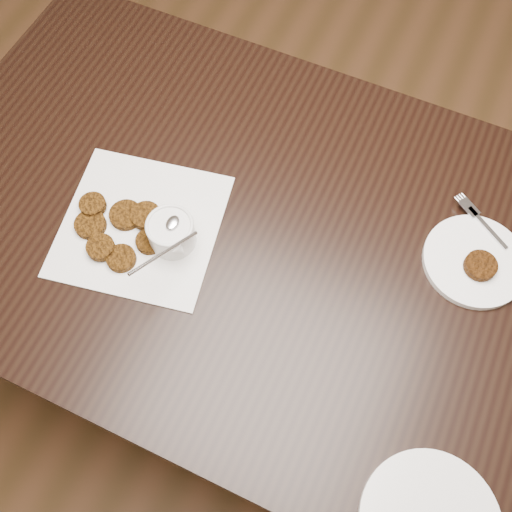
{
  "coord_description": "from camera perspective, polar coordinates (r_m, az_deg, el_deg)",
  "views": [
    {
      "loc": [
        0.17,
        -0.39,
        1.67
      ],
      "look_at": [
        -0.0,
        -0.01,
        0.8
      ],
      "focal_mm": 40.67,
      "sensor_mm": 36.0,
      "label": 1
    }
  ],
  "objects": [
    {
      "name": "napkin",
      "position": [
        1.07,
        -11.27,
        2.95
      ],
      "size": [
        0.32,
        0.32,
        0.0
      ],
      "primitive_type": "cube",
      "rotation": [
        0.0,
        0.0,
        0.19
      ],
      "color": "white",
      "rests_on": "table"
    },
    {
      "name": "sauce_ramekin",
      "position": [
        0.99,
        -8.55,
        3.12
      ],
      "size": [
        0.14,
        0.14,
        0.12
      ],
      "primitive_type": null,
      "rotation": [
        0.0,
        0.0,
        -0.42
      ],
      "color": "silver",
      "rests_on": "napkin"
    },
    {
      "name": "floor",
      "position": [
        1.72,
        0.19,
        -11.26
      ],
      "size": [
        4.0,
        4.0,
        0.0
      ],
      "primitive_type": "plane",
      "color": "#57351E",
      "rests_on": "ground"
    },
    {
      "name": "plate_with_patty",
      "position": [
        1.07,
        20.79,
        -0.32
      ],
      "size": [
        0.25,
        0.25,
        0.03
      ],
      "primitive_type": null,
      "rotation": [
        0.0,
        0.0,
        -0.58
      ],
      "color": "white",
      "rests_on": "table"
    },
    {
      "name": "patty_cluster",
      "position": [
        1.06,
        -13.23,
        2.97
      ],
      "size": [
        0.25,
        0.25,
        0.02
      ],
      "primitive_type": null,
      "rotation": [
        0.0,
        0.0,
        0.42
      ],
      "color": "brown",
      "rests_on": "napkin"
    },
    {
      "name": "table",
      "position": [
        1.39,
        -0.63,
        -4.55
      ],
      "size": [
        1.28,
        0.82,
        0.75
      ],
      "primitive_type": "cube",
      "color": "black",
      "rests_on": "floor"
    }
  ]
}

